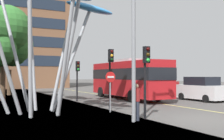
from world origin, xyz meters
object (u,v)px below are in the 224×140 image
at_px(traffic_light_island_mid, 78,72).
at_px(street_lamp, 141,9).
at_px(red_bus, 128,77).
at_px(car_parked_far, 159,85).
at_px(no_entry_sign, 110,85).
at_px(car_parked_mid, 202,89).
at_px(traffic_light_kerb_far, 111,66).
at_px(traffic_light_kerb_near, 146,66).
at_px(pedestrian, 136,102).

xyz_separation_m(traffic_light_island_mid, street_lamp, (-0.71, -10.36, 2.82)).
height_order(red_bus, car_parked_far, red_bus).
relative_size(red_bus, no_entry_sign, 4.52).
bearing_deg(red_bus, street_lamp, -117.58).
bearing_deg(car_parked_mid, traffic_light_kerb_far, -170.21).
xyz_separation_m(traffic_light_kerb_near, car_parked_far, (9.68, 11.86, -1.48)).
bearing_deg(traffic_light_island_mid, no_entry_sign, -95.02).
bearing_deg(no_entry_sign, traffic_light_island_mid, 84.98).
xyz_separation_m(red_bus, car_parked_far, (4.77, 1.83, -0.86)).
distance_m(pedestrian, no_entry_sign, 3.14).
bearing_deg(no_entry_sign, car_parked_mid, 16.55).
distance_m(red_bus, traffic_light_kerb_near, 11.18).
xyz_separation_m(car_parked_far, pedestrian, (-10.32, -12.00, -0.19)).
distance_m(red_bus, traffic_light_kerb_far, 7.43).
relative_size(traffic_light_kerb_far, pedestrian, 2.18).
bearing_deg(red_bus, pedestrian, -118.63).
bearing_deg(street_lamp, traffic_light_island_mid, 86.09).
distance_m(traffic_light_kerb_far, traffic_light_island_mid, 5.71).
distance_m(traffic_light_kerb_far, pedestrian, 4.87).
bearing_deg(pedestrian, traffic_light_kerb_far, 78.44).
xyz_separation_m(traffic_light_kerb_near, traffic_light_kerb_far, (0.26, 4.28, 0.16)).
bearing_deg(traffic_light_island_mid, red_bus, 0.62).
xyz_separation_m(street_lamp, no_entry_sign, (0.09, 3.30, -3.63)).
bearing_deg(red_bus, no_entry_sign, -126.96).
distance_m(traffic_light_kerb_near, pedestrian, 1.80).
relative_size(traffic_light_island_mid, pedestrian, 1.90).
xyz_separation_m(car_parked_mid, street_lamp, (-10.08, -6.27, 4.24)).
bearing_deg(car_parked_far, red_bus, -159.02).
distance_m(traffic_light_island_mid, pedestrian, 10.26).
distance_m(traffic_light_kerb_near, no_entry_sign, 3.11).
bearing_deg(traffic_light_kerb_near, no_entry_sign, 98.70).
distance_m(traffic_light_kerb_near, street_lamp, 2.72).
distance_m(car_parked_mid, car_parked_far, 5.98).
bearing_deg(traffic_light_island_mid, traffic_light_kerb_far, -89.13).
distance_m(red_bus, car_parked_far, 5.18).
bearing_deg(red_bus, traffic_light_kerb_far, -128.95).
bearing_deg(pedestrian, car_parked_far, 49.29).
distance_m(red_bus, pedestrian, 11.63).
bearing_deg(car_parked_far, no_entry_sign, -138.55).
height_order(traffic_light_kerb_near, pedestrian, traffic_light_kerb_near).
relative_size(traffic_light_kerb_far, no_entry_sign, 1.62).
distance_m(car_parked_mid, street_lamp, 12.60).
distance_m(traffic_light_kerb_near, traffic_light_island_mid, 9.98).
height_order(red_bus, street_lamp, street_lamp).
bearing_deg(car_parked_far, traffic_light_kerb_near, -129.23).
height_order(traffic_light_island_mid, street_lamp, street_lamp).
relative_size(red_bus, traffic_light_island_mid, 3.22).
bearing_deg(street_lamp, no_entry_sign, 88.49).
xyz_separation_m(traffic_light_island_mid, pedestrian, (-0.82, -10.12, -1.50)).
bearing_deg(traffic_light_kerb_far, car_parked_mid, 9.79).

